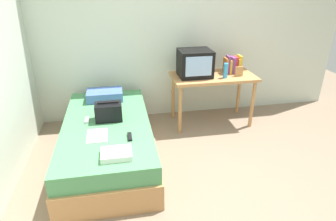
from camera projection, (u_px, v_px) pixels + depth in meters
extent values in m
plane|color=#84705B|center=(211.00, 195.00, 2.85)|extent=(8.00, 8.00, 0.00)
cube|color=silver|center=(172.00, 28.00, 4.08)|extent=(5.20, 0.10, 2.60)
cube|color=#B27F4C|center=(109.00, 146.00, 3.41)|extent=(1.00, 2.00, 0.28)
cube|color=#4C935B|center=(107.00, 129.00, 3.31)|extent=(0.97, 1.94, 0.19)
cube|color=#B27F4C|center=(213.00, 77.00, 4.01)|extent=(1.16, 0.60, 0.04)
cylinder|color=#B27F4C|center=(180.00, 110.00, 3.86)|extent=(0.05, 0.05, 0.68)
cylinder|color=#B27F4C|center=(252.00, 104.00, 4.03)|extent=(0.05, 0.05, 0.68)
cylinder|color=#B27F4C|center=(173.00, 97.00, 4.29)|extent=(0.05, 0.05, 0.68)
cylinder|color=#B27F4C|center=(239.00, 92.00, 4.46)|extent=(0.05, 0.05, 0.68)
cube|color=black|center=(195.00, 63.00, 3.90)|extent=(0.44, 0.38, 0.36)
cube|color=#8CB2E0|center=(199.00, 66.00, 3.72)|extent=(0.35, 0.01, 0.26)
cylinder|color=#3399DB|center=(226.00, 71.00, 3.86)|extent=(0.06, 0.06, 0.20)
cube|color=#CC7233|center=(226.00, 66.00, 4.05)|extent=(0.03, 0.14, 0.22)
cube|color=#7A3D89|center=(228.00, 64.00, 4.04)|extent=(0.02, 0.14, 0.25)
cube|color=gold|center=(230.00, 66.00, 4.06)|extent=(0.03, 0.14, 0.19)
cube|color=#7A3D89|center=(232.00, 65.00, 4.06)|extent=(0.04, 0.15, 0.23)
cube|color=#B72D33|center=(235.00, 65.00, 4.07)|extent=(0.04, 0.14, 0.23)
cube|color=gold|center=(237.00, 65.00, 4.08)|extent=(0.02, 0.16, 0.21)
cube|color=gold|center=(239.00, 64.00, 4.07)|extent=(0.03, 0.14, 0.25)
cube|color=#B27F4C|center=(239.00, 71.00, 3.94)|extent=(0.11, 0.02, 0.13)
cube|color=#4766AD|center=(105.00, 95.00, 3.85)|extent=(0.47, 0.32, 0.12)
cube|color=black|center=(109.00, 112.00, 3.28)|extent=(0.30, 0.20, 0.20)
cylinder|color=black|center=(108.00, 103.00, 3.23)|extent=(0.24, 0.02, 0.02)
cube|color=white|center=(97.00, 136.00, 2.98)|extent=(0.21, 0.29, 0.01)
cube|color=black|center=(130.00, 137.00, 2.95)|extent=(0.04, 0.16, 0.02)
cube|color=#B7B7BC|center=(87.00, 120.00, 3.29)|extent=(0.04, 0.14, 0.02)
cube|color=white|center=(116.00, 154.00, 2.63)|extent=(0.28, 0.22, 0.06)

